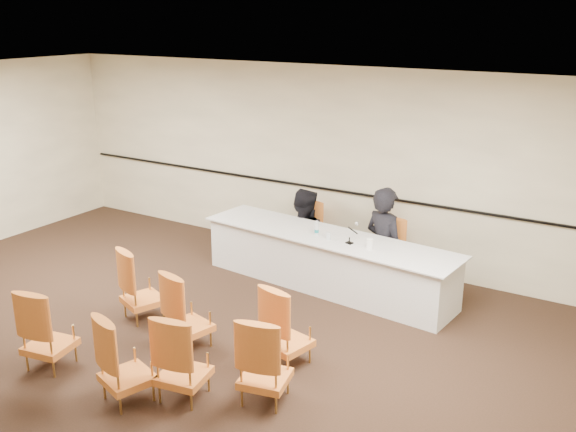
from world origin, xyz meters
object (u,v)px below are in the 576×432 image
object	(u,v)px
panelist_main	(384,251)
coffee_cup	(370,244)
aud_chair_front_right	(287,325)
aud_chair_back_left	(48,327)
aud_chair_front_left	(142,284)
microphone	(350,234)
panelist_main_chair	(384,253)
panelist_second_chair	(303,233)
panelist_second	(303,243)
drinking_glass	(328,236)
aud_chair_front_mid	(188,310)
aud_chair_extra	(265,358)
aud_chair_back_mid	(126,358)
water_bottle	(317,228)
aud_chair_back_right	(183,356)
panel_table	(327,261)

from	to	relation	value
panelist_main	coffee_cup	xyz separation A→B (m)	(0.08, -0.69, 0.33)
aud_chair_front_right	aud_chair_back_left	distance (m)	2.60
coffee_cup	aud_chair_front_left	xyz separation A→B (m)	(-2.25, -1.91, -0.37)
microphone	aud_chair_front_right	bearing A→B (deg)	-71.89
coffee_cup	aud_chair_back_left	xyz separation A→B (m)	(-2.30, -3.31, -0.37)
panelist_main_chair	aud_chair_back_left	xyz separation A→B (m)	(-2.21, -4.00, 0.00)
microphone	aud_chair_back_left	size ratio (longest dim) A/B	0.30
microphone	panelist_second_chair	bearing A→B (deg)	158.30
aud_chair_front_left	coffee_cup	bearing A→B (deg)	61.67
panelist_second	drinking_glass	world-z (taller)	panelist_second
panelist_second	aud_chair_front_mid	xyz separation A→B (m)	(0.21, -3.00, 0.16)
aud_chair_back_left	aud_chair_extra	bearing A→B (deg)	5.88
panelist_main_chair	coffee_cup	world-z (taller)	panelist_main_chair
panelist_main	aud_chair_back_mid	xyz separation A→B (m)	(-1.02, -4.03, -0.03)
microphone	water_bottle	xyz separation A→B (m)	(-0.55, 0.08, -0.04)
drinking_glass	aud_chair_back_mid	size ratio (longest dim) A/B	0.11
panelist_second_chair	aud_chair_back_right	xyz separation A→B (m)	(0.84, -3.84, 0.00)
aud_chair_front_left	aud_chair_back_mid	size ratio (longest dim) A/B	1.00
aud_chair_back_left	drinking_glass	bearing A→B (deg)	53.61
panelist_second	aud_chair_front_right	world-z (taller)	panelist_second
coffee_cup	aud_chair_back_mid	world-z (taller)	aud_chair_back_mid
water_bottle	coffee_cup	world-z (taller)	water_bottle
panelist_main	aud_chair_extra	xyz separation A→B (m)	(0.16, -3.32, -0.03)
panelist_second_chair	aud_chair_back_right	bearing A→B (deg)	-72.32
panel_table	panelist_main	bearing A→B (deg)	43.82
panelist_main	aud_chair_back_mid	world-z (taller)	panelist_main
aud_chair_extra	aud_chair_back_left	bearing A→B (deg)	-176.52
panel_table	water_bottle	distance (m)	0.51
microphone	aud_chair_front_right	world-z (taller)	microphone
panelist_second_chair	water_bottle	world-z (taller)	water_bottle
aud_chair_back_right	aud_chair_extra	size ratio (longest dim) A/B	1.00
panelist_main_chair	coffee_cup	size ratio (longest dim) A/B	6.77
panelist_main	water_bottle	distance (m)	1.03
panelist_second_chair	water_bottle	xyz separation A→B (m)	(0.62, -0.70, 0.40)
panel_table	aud_chair_extra	xyz separation A→B (m)	(0.80, -2.81, 0.09)
aud_chair_front_mid	aud_chair_front_left	bearing A→B (deg)	178.61
aud_chair_front_left	aud_chair_back_left	xyz separation A→B (m)	(-0.04, -1.40, 0.00)
water_bottle	aud_chair_front_right	xyz separation A→B (m)	(0.76, -2.03, -0.40)
aud_chair_back_left	aud_chair_front_left	bearing A→B (deg)	78.03
aud_chair_back_right	aud_chair_extra	bearing A→B (deg)	17.79
panelist_second_chair	aud_chair_back_left	xyz separation A→B (m)	(-0.81, -4.14, 0.00)
panelist_second	panelist_second_chair	size ratio (longest dim) A/B	1.83
aud_chair_front_mid	aud_chair_back_mid	distance (m)	1.17
aud_chair_extra	aud_chair_front_mid	bearing A→B (deg)	149.24
coffee_cup	aud_chair_back_mid	distance (m)	3.54
panelist_second	aud_chair_back_mid	bearing A→B (deg)	88.92
aud_chair_front_right	aud_chair_back_left	bearing A→B (deg)	-134.98
panelist_second	aud_chair_back_left	bearing A→B (deg)	72.55
microphone	coffee_cup	xyz separation A→B (m)	(0.32, -0.04, -0.07)
panelist_second	aud_chair_back_mid	xyz separation A→B (m)	(0.39, -4.16, 0.16)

